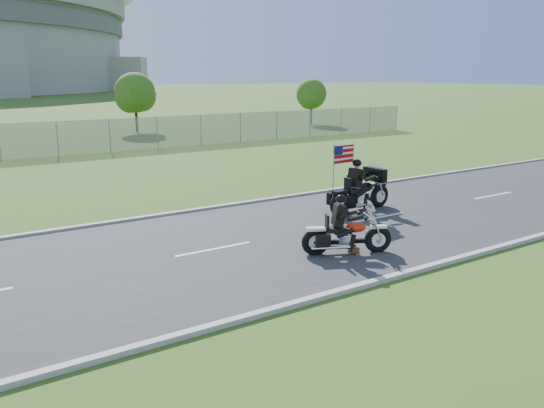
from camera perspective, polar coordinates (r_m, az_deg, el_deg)
ground at (r=15.27m, az=0.46°, el=-3.74°), size 420.00×420.00×0.00m
road at (r=15.26m, az=0.46°, el=-3.66°), size 120.00×8.00×0.04m
curb_north at (r=18.66m, az=-6.32°, el=-0.40°), size 120.00×0.18×0.12m
curb_south at (r=12.26m, az=10.93°, el=-8.27°), size 120.00×0.18×0.12m
tree_fence_near at (r=44.53m, az=-14.48°, el=11.31°), size 3.52×3.28×4.75m
tree_fence_far at (r=50.21m, az=4.25°, el=11.56°), size 3.08×2.87×4.20m
motorcycle_lead at (r=13.93m, az=7.92°, el=-3.39°), size 2.27×1.24×1.63m
motorcycle_follow at (r=18.27m, az=9.46°, el=1.07°), size 2.78×0.93×2.32m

